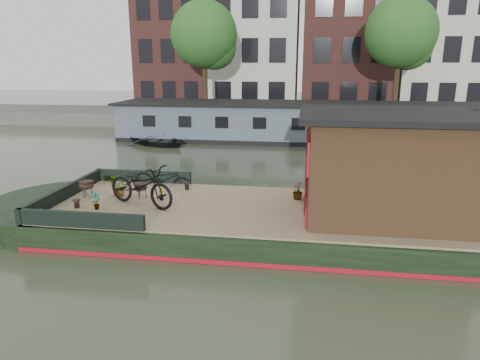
# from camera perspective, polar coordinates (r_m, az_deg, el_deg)

# --- Properties ---
(ground) EXTENTS (120.00, 120.00, 0.00)m
(ground) POSITION_cam_1_polar(r_m,az_deg,el_deg) (10.91, 6.38, -7.09)
(ground) COLOR #2A321F
(ground) RESTS_ON ground
(houseboat_hull) EXTENTS (14.01, 4.02, 0.60)m
(houseboat_hull) POSITION_cam_1_polar(r_m,az_deg,el_deg) (10.93, -0.60, -5.42)
(houseboat_hull) COLOR black
(houseboat_hull) RESTS_ON ground
(houseboat_deck) EXTENTS (11.80, 3.80, 0.05)m
(houseboat_deck) POSITION_cam_1_polar(r_m,az_deg,el_deg) (10.69, 6.48, -3.99)
(houseboat_deck) COLOR #9D8061
(houseboat_deck) RESTS_ON houseboat_hull
(bow_bulwark) EXTENTS (3.00, 4.00, 0.35)m
(bow_bulwark) POSITION_cam_1_polar(r_m,az_deg,el_deg) (11.91, -18.65, -1.71)
(bow_bulwark) COLOR black
(bow_bulwark) RESTS_ON houseboat_deck
(cabin) EXTENTS (4.00, 3.50, 2.42)m
(cabin) POSITION_cam_1_polar(r_m,az_deg,el_deg) (10.52, 18.67, 2.08)
(cabin) COLOR black
(cabin) RESTS_ON houseboat_deck
(bicycle) EXTENTS (2.14, 1.42, 1.06)m
(bicycle) POSITION_cam_1_polar(r_m,az_deg,el_deg) (11.02, -13.07, -0.68)
(bicycle) COLOR black
(bicycle) RESTS_ON houseboat_deck
(potted_plant_a) EXTENTS (0.28, 0.27, 0.45)m
(potted_plant_a) POSITION_cam_1_polar(r_m,az_deg,el_deg) (11.11, -18.68, -2.63)
(potted_plant_a) COLOR maroon
(potted_plant_a) RESTS_ON houseboat_deck
(potted_plant_b) EXTENTS (0.21, 0.21, 0.30)m
(potted_plant_b) POSITION_cam_1_polar(r_m,az_deg,el_deg) (11.48, -10.49, -1.90)
(potted_plant_b) COLOR brown
(potted_plant_b) RESTS_ON houseboat_deck
(potted_plant_c) EXTENTS (0.54, 0.48, 0.55)m
(potted_plant_c) POSITION_cam_1_polar(r_m,az_deg,el_deg) (12.01, -16.06, -0.87)
(potted_plant_c) COLOR maroon
(potted_plant_c) RESTS_ON houseboat_deck
(potted_plant_d) EXTENTS (0.35, 0.35, 0.47)m
(potted_plant_d) POSITION_cam_1_polar(r_m,az_deg,el_deg) (11.41, 7.69, -1.44)
(potted_plant_d) COLOR #9D362A
(potted_plant_d) RESTS_ON houseboat_deck
(potted_plant_e) EXTENTS (0.17, 0.16, 0.27)m
(potted_plant_e) POSITION_cam_1_polar(r_m,az_deg,el_deg) (10.87, -24.96, -4.15)
(potted_plant_e) COLOR maroon
(potted_plant_e) RESTS_ON houseboat_deck
(brazier_front) EXTENTS (0.41, 0.41, 0.44)m
(brazier_front) POSITION_cam_1_polar(r_m,az_deg,el_deg) (12.27, -19.75, -1.11)
(brazier_front) COLOR black
(brazier_front) RESTS_ON houseboat_deck
(brazier_rear) EXTENTS (0.46, 0.46, 0.40)m
(brazier_rear) POSITION_cam_1_polar(r_m,az_deg,el_deg) (11.76, -13.02, -1.39)
(brazier_rear) COLOR black
(brazier_rear) RESTS_ON houseboat_deck
(bollard_port) EXTENTS (0.18, 0.18, 0.21)m
(bollard_port) POSITION_cam_1_polar(r_m,az_deg,el_deg) (12.35, -7.10, -0.78)
(bollard_port) COLOR black
(bollard_port) RESTS_ON houseboat_deck
(bollard_stbd) EXTENTS (0.19, 0.19, 0.21)m
(bollard_stbd) POSITION_cam_1_polar(r_m,az_deg,el_deg) (11.44, -20.93, -2.95)
(bollard_stbd) COLOR black
(bollard_stbd) RESTS_ON houseboat_deck
(dinghy) EXTENTS (4.25, 3.86, 0.72)m
(dinghy) POSITION_cam_1_polar(r_m,az_deg,el_deg) (23.24, -10.88, 5.51)
(dinghy) COLOR black
(dinghy) RESTS_ON ground
(far_houseboat) EXTENTS (20.40, 4.40, 2.11)m
(far_houseboat) POSITION_cam_1_polar(r_m,az_deg,el_deg) (24.32, 7.86, 7.50)
(far_houseboat) COLOR #4B5965
(far_houseboat) RESTS_ON ground
(quay) EXTENTS (60.00, 6.00, 0.90)m
(quay) POSITION_cam_1_polar(r_m,az_deg,el_deg) (30.83, 8.03, 8.09)
(quay) COLOR #47443F
(quay) RESTS_ON ground
(townhouse_row) EXTENTS (27.25, 8.00, 16.50)m
(townhouse_row) POSITION_cam_1_polar(r_m,az_deg,el_deg) (37.80, 8.88, 20.62)
(townhouse_row) COLOR brown
(townhouse_row) RESTS_ON ground
(tree_left) EXTENTS (4.40, 4.40, 7.40)m
(tree_left) POSITION_cam_1_polar(r_m,az_deg,el_deg) (29.99, -4.50, 18.42)
(tree_left) COLOR #332316
(tree_left) RESTS_ON quay
(tree_right) EXTENTS (4.40, 4.40, 7.40)m
(tree_right) POSITION_cam_1_polar(r_m,az_deg,el_deg) (29.82, 20.87, 17.55)
(tree_right) COLOR #332316
(tree_right) RESTS_ON quay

